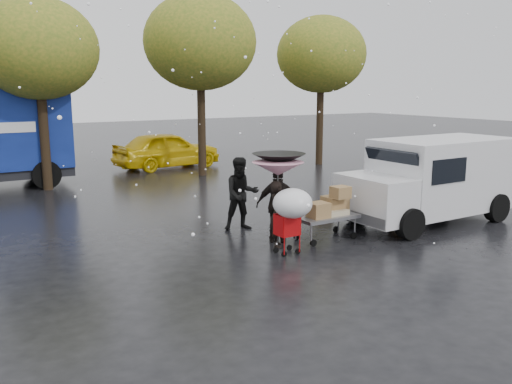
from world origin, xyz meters
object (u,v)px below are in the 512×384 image
shopping_cart (292,207)px  yellow_taxi (167,150)px  person_pink (278,214)px  person_black (278,205)px  white_van (432,179)px  vendor_cart (329,209)px

shopping_cart → yellow_taxi: 13.48m
person_pink → person_black: size_ratio=0.86×
yellow_taxi → person_pink: bearing=162.0°
person_pink → person_black: (0.21, 0.28, 0.12)m
white_van → person_black: bearing=173.6°
vendor_cart → person_pink: bearing=174.3°
white_van → yellow_taxi: 12.93m
white_van → yellow_taxi: size_ratio=1.04×
vendor_cart → yellow_taxi: size_ratio=0.32×
person_pink → white_van: white_van is taller
vendor_cart → white_van: bearing=-1.6°
person_black → shopping_cart: (-0.34, -1.00, 0.19)m
shopping_cart → white_van: (4.91, 0.49, 0.10)m
person_black → white_van: size_ratio=0.36×
vendor_cart → shopping_cart: size_ratio=1.04×
shopping_cart → person_pink: bearing=79.6°
yellow_taxi → shopping_cart: bearing=162.1°
person_pink → person_black: bearing=-6.5°
person_pink → yellow_taxi: bearing=18.9°
vendor_cart → white_van: (3.42, -0.09, 0.43)m
person_black → white_van: bearing=-152.3°
yellow_taxi → white_van: bearing=-176.5°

